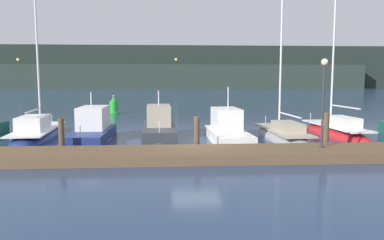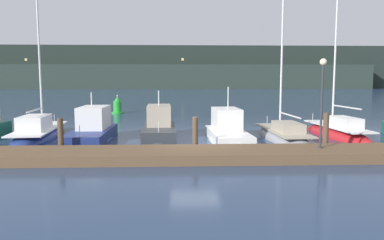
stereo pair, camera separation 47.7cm
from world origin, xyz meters
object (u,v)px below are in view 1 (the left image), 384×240
sailboat_berth_6 (282,137)px  channel_buoy (114,107)px  motorboat_berth_4 (159,134)px  motorboat_berth_5 (228,135)px  dock_lamppost (324,89)px  sailboat_berth_7 (335,134)px  sailboat_berth_2 (38,135)px  motorboat_berth_3 (92,135)px

sailboat_berth_6 → channel_buoy: sailboat_berth_6 is taller
motorboat_berth_4 → sailboat_berth_6: 7.57m
motorboat_berth_5 → dock_lamppost: 6.76m
dock_lamppost → channel_buoy: bearing=120.1°
sailboat_berth_7 → motorboat_berth_5: bearing=-169.9°
sailboat_berth_2 → motorboat_berth_3: (3.64, -1.54, 0.22)m
motorboat_berth_3 → motorboat_berth_4: 3.92m
motorboat_berth_4 → channel_buoy: size_ratio=3.25×
sailboat_berth_2 → channel_buoy: 15.82m
motorboat_berth_3 → sailboat_berth_7: 15.21m
motorboat_berth_3 → motorboat_berth_5: 7.99m
sailboat_berth_2 → motorboat_berth_5: (11.63, -1.70, 0.13)m
sailboat_berth_2 → dock_lamppost: bearing=-23.3°
channel_buoy → motorboat_berth_3: bearing=-86.0°
motorboat_berth_4 → motorboat_berth_5: 4.15m
motorboat_berth_4 → dock_lamppost: (7.77, -5.51, 2.88)m
sailboat_berth_6 → dock_lamppost: 6.20m
motorboat_berth_3 → sailboat_berth_6: size_ratio=0.69×
sailboat_berth_2 → sailboat_berth_6: (15.10, -1.22, -0.06)m
sailboat_berth_2 → sailboat_berth_7: bearing=-1.3°
motorboat_berth_5 → channel_buoy: motorboat_berth_5 is taller
sailboat_berth_6 → channel_buoy: bearing=126.9°
sailboat_berth_7 → sailboat_berth_2: bearing=178.7°
motorboat_berth_5 → sailboat_berth_6: sailboat_berth_6 is taller
sailboat_berth_7 → channel_buoy: sailboat_berth_7 is taller
motorboat_berth_5 → channel_buoy: size_ratio=3.22×
sailboat_berth_6 → motorboat_berth_3: bearing=-178.4°
motorboat_berth_5 → motorboat_berth_4: bearing=171.2°
sailboat_berth_2 → motorboat_berth_4: sailboat_berth_2 is taller
dock_lamppost → sailboat_berth_7: bearing=60.3°
motorboat_berth_3 → motorboat_berth_5: (7.99, -0.16, -0.09)m
motorboat_berth_4 → dock_lamppost: dock_lamppost is taller
motorboat_berth_4 → motorboat_berth_5: size_ratio=1.01×
sailboat_berth_7 → motorboat_berth_4: bearing=-176.7°
sailboat_berth_6 → sailboat_berth_7: bearing=12.1°
motorboat_berth_4 → sailboat_berth_6: sailboat_berth_6 is taller
sailboat_berth_7 → dock_lamppost: sailboat_berth_7 is taller
sailboat_berth_2 → channel_buoy: size_ratio=6.56×
sailboat_berth_6 → sailboat_berth_7: sailboat_berth_7 is taller
motorboat_berth_3 → channel_buoy: size_ratio=3.33×
sailboat_berth_2 → dock_lamppost: sailboat_berth_2 is taller
motorboat_berth_5 → motorboat_berth_3: bearing=178.8°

